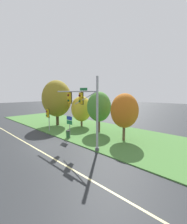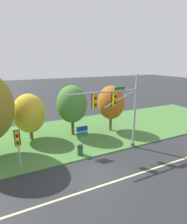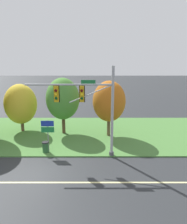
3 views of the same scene
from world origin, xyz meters
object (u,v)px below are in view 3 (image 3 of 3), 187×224
object	(u,v)px
route_sign_post	(47,130)
tree_left_of_mast	(20,104)
traffic_signal_mast	(88,103)
tree_mid_verge	(108,101)
tree_behind_signpost	(62,99)
trash_bin	(45,147)

from	to	relation	value
route_sign_post	tree_left_of_mast	world-z (taller)	tree_left_of_mast
route_sign_post	tree_left_of_mast	bearing A→B (deg)	125.85
traffic_signal_mast	tree_mid_verge	xyz separation A→B (m)	(1.90, 4.68, -0.83)
traffic_signal_mast	tree_left_of_mast	world-z (taller)	traffic_signal_mast
traffic_signal_mast	tree_behind_signpost	distance (m)	6.15
tree_left_of_mast	trash_bin	distance (m)	7.13
traffic_signal_mast	tree_behind_signpost	size ratio (longest dim) A/B	1.24
traffic_signal_mast	tree_mid_verge	world-z (taller)	traffic_signal_mast
route_sign_post	tree_behind_signpost	bearing A→B (deg)	82.11
traffic_signal_mast	trash_bin	distance (m)	5.47
trash_bin	tree_left_of_mast	bearing A→B (deg)	123.81
tree_mid_verge	trash_bin	bearing A→B (deg)	-144.03
route_sign_post	trash_bin	xyz separation A→B (m)	(-0.26, -0.05, -1.49)
route_sign_post	trash_bin	bearing A→B (deg)	-168.76
traffic_signal_mast	tree_left_of_mast	distance (m)	9.74
traffic_signal_mast	route_sign_post	bearing A→B (deg)	169.74
traffic_signal_mast	trash_bin	size ratio (longest dim) A/B	7.83
tree_left_of_mast	trash_bin	bearing A→B (deg)	-56.19
tree_left_of_mast	tree_mid_verge	bearing A→B (deg)	-8.73
route_sign_post	tree_behind_signpost	distance (m)	5.14
traffic_signal_mast	tree_left_of_mast	size ratio (longest dim) A/B	1.41
tree_mid_verge	tree_left_of_mast	bearing A→B (deg)	171.27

